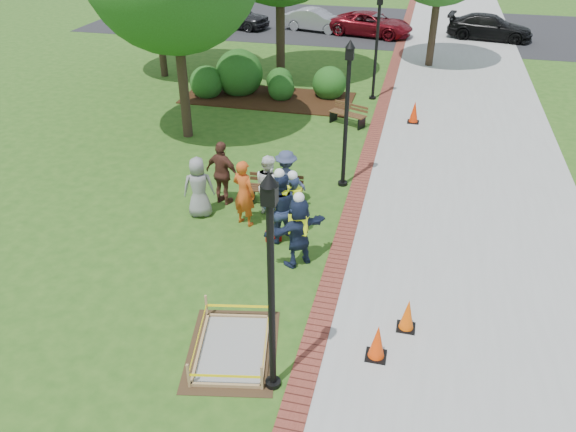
% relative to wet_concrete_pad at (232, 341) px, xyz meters
% --- Properties ---
extents(ground, '(100.00, 100.00, 0.00)m').
position_rel_wet_concrete_pad_xyz_m(ground, '(-0.26, 2.34, -0.23)').
color(ground, '#285116').
rests_on(ground, ground).
extents(sidewalk, '(6.00, 60.00, 0.02)m').
position_rel_wet_concrete_pad_xyz_m(sidewalk, '(4.74, 12.34, -0.22)').
color(sidewalk, '#9E9E99').
rests_on(sidewalk, ground).
extents(brick_edging, '(0.50, 60.00, 0.03)m').
position_rel_wet_concrete_pad_xyz_m(brick_edging, '(1.49, 12.34, -0.22)').
color(brick_edging, maroon).
rests_on(brick_edging, ground).
extents(mulch_bed, '(7.00, 3.00, 0.05)m').
position_rel_wet_concrete_pad_xyz_m(mulch_bed, '(-3.26, 14.34, -0.21)').
color(mulch_bed, '#381E0F').
rests_on(mulch_bed, ground).
extents(parking_lot, '(36.00, 12.00, 0.01)m').
position_rel_wet_concrete_pad_xyz_m(parking_lot, '(-0.26, 29.34, -0.23)').
color(parking_lot, black).
rests_on(parking_lot, ground).
extents(wet_concrete_pad, '(2.12, 2.59, 0.55)m').
position_rel_wet_concrete_pad_xyz_m(wet_concrete_pad, '(0.00, 0.00, 0.00)').
color(wet_concrete_pad, '#47331E').
rests_on(wet_concrete_pad, ground).
extents(bench_near, '(1.55, 0.60, 0.82)m').
position_rel_wet_concrete_pad_xyz_m(bench_near, '(-0.67, 5.75, 0.03)').
color(bench_near, '#4C2B1A').
rests_on(bench_near, ground).
extents(bench_far, '(1.48, 0.99, 0.77)m').
position_rel_wet_concrete_pad_xyz_m(bench_far, '(0.40, 12.18, 0.01)').
color(bench_far, brown).
rests_on(bench_far, ground).
extents(cone_front, '(0.40, 0.40, 0.78)m').
position_rel_wet_concrete_pad_xyz_m(cone_front, '(2.70, 0.47, 0.14)').
color(cone_front, black).
rests_on(cone_front, ground).
extents(cone_back, '(0.37, 0.37, 0.73)m').
position_rel_wet_concrete_pad_xyz_m(cone_back, '(3.21, 1.41, 0.12)').
color(cone_back, black).
rests_on(cone_back, ground).
extents(cone_far, '(0.43, 0.43, 0.84)m').
position_rel_wet_concrete_pad_xyz_m(cone_far, '(2.77, 12.96, 0.17)').
color(cone_far, black).
rests_on(cone_far, ground).
extents(toolbox, '(0.46, 0.34, 0.20)m').
position_rel_wet_concrete_pad_xyz_m(toolbox, '(-0.25, 3.96, -0.13)').
color(toolbox, '#980B0B').
rests_on(toolbox, ground).
extents(lamp_near, '(0.28, 0.28, 4.26)m').
position_rel_wet_concrete_pad_xyz_m(lamp_near, '(0.99, -0.66, 2.25)').
color(lamp_near, black).
rests_on(lamp_near, ground).
extents(lamp_mid, '(0.28, 0.28, 4.26)m').
position_rel_wet_concrete_pad_xyz_m(lamp_mid, '(0.99, 7.34, 2.25)').
color(lamp_mid, black).
rests_on(lamp_mid, ground).
extents(lamp_far, '(0.28, 0.28, 4.26)m').
position_rel_wet_concrete_pad_xyz_m(lamp_far, '(0.99, 15.34, 2.25)').
color(lamp_far, black).
rests_on(lamp_far, ground).
extents(shrub_a, '(1.40, 1.40, 1.40)m').
position_rel_wet_concrete_pad_xyz_m(shrub_a, '(-5.82, 14.00, -0.23)').
color(shrub_a, '#1F4814').
rests_on(shrub_a, ground).
extents(shrub_b, '(2.00, 2.00, 2.00)m').
position_rel_wet_concrete_pad_xyz_m(shrub_b, '(-4.63, 14.76, -0.23)').
color(shrub_b, '#1F4814').
rests_on(shrub_b, ground).
extents(shrub_c, '(1.09, 1.09, 1.09)m').
position_rel_wet_concrete_pad_xyz_m(shrub_c, '(-2.71, 14.39, -0.23)').
color(shrub_c, '#1F4814').
rests_on(shrub_c, ground).
extents(shrub_d, '(1.41, 1.41, 1.41)m').
position_rel_wet_concrete_pad_xyz_m(shrub_d, '(-0.82, 15.09, -0.23)').
color(shrub_d, '#1F4814').
rests_on(shrub_d, ground).
extents(shrub_e, '(1.13, 1.13, 1.13)m').
position_rel_wet_concrete_pad_xyz_m(shrub_e, '(-3.00, 15.28, -0.23)').
color(shrub_e, '#1F4814').
rests_on(shrub_e, ground).
extents(casual_person_a, '(0.62, 0.51, 1.68)m').
position_rel_wet_concrete_pad_xyz_m(casual_person_a, '(-2.48, 4.68, 0.60)').
color(casual_person_a, gray).
rests_on(casual_person_a, ground).
extents(casual_person_b, '(0.67, 0.56, 1.81)m').
position_rel_wet_concrete_pad_xyz_m(casual_person_b, '(-1.18, 4.54, 0.67)').
color(casual_person_b, '#CA4A17').
rests_on(casual_person_b, ground).
extents(casual_person_c, '(0.63, 0.63, 1.69)m').
position_rel_wet_concrete_pad_xyz_m(casual_person_c, '(-0.71, 5.24, 0.61)').
color(casual_person_c, white).
rests_on(casual_person_c, ground).
extents(casual_person_d, '(0.67, 0.53, 1.83)m').
position_rel_wet_concrete_pad_xyz_m(casual_person_d, '(-2.08, 5.48, 0.68)').
color(casual_person_d, '#582E23').
rests_on(casual_person_d, ground).
extents(casual_person_e, '(0.54, 0.35, 1.65)m').
position_rel_wet_concrete_pad_xyz_m(casual_person_e, '(-0.35, 5.73, 0.59)').
color(casual_person_e, '#343C5B').
rests_on(casual_person_e, ground).
extents(hivis_worker_a, '(0.65, 0.65, 1.90)m').
position_rel_wet_concrete_pad_xyz_m(hivis_worker_a, '(0.59, 3.12, 0.71)').
color(hivis_worker_a, '#16213A').
rests_on(hivis_worker_a, ground).
extents(hivis_worker_b, '(0.60, 0.62, 1.79)m').
position_rel_wet_concrete_pad_xyz_m(hivis_worker_b, '(0.15, 4.35, 0.66)').
color(hivis_worker_b, '#17203C').
rests_on(hivis_worker_b, ground).
extents(hivis_worker_c, '(0.67, 0.53, 2.00)m').
position_rel_wet_concrete_pad_xyz_m(hivis_worker_c, '(-0.08, 3.97, 0.75)').
color(hivis_worker_c, '#191E41').
rests_on(hivis_worker_c, ground).
extents(parked_car_a, '(3.29, 5.32, 1.61)m').
position_rel_wet_concrete_pad_xyz_m(parked_car_a, '(-8.80, 26.74, -0.23)').
color(parked_car_a, black).
rests_on(parked_car_a, ground).
extents(parked_car_b, '(2.78, 4.58, 1.39)m').
position_rel_wet_concrete_pad_xyz_m(parked_car_b, '(-3.77, 27.04, -0.23)').
color(parked_car_b, '#99989D').
rests_on(parked_car_b, ground).
extents(parked_car_c, '(2.81, 4.73, 1.44)m').
position_rel_wet_concrete_pad_xyz_m(parked_car_c, '(-0.36, 26.61, -0.23)').
color(parked_car_c, maroon).
rests_on(parked_car_c, ground).
extents(parked_car_d, '(2.66, 4.82, 1.49)m').
position_rel_wet_concrete_pad_xyz_m(parked_car_d, '(6.29, 27.31, -0.23)').
color(parked_car_d, black).
rests_on(parked_car_d, ground).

